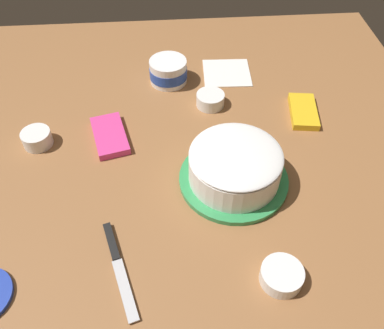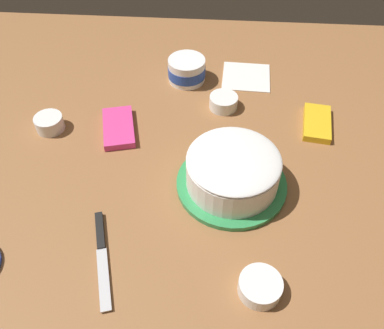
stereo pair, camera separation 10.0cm
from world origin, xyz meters
TOP-DOWN VIEW (x-y plane):
  - ground_plane at (0.00, 0.00)m, footprint 1.54×1.54m
  - frosted_cake at (0.05, 0.15)m, footprint 0.27×0.27m
  - frosting_tub at (-0.38, 0.01)m, footprint 0.12×0.12m
  - spreading_knife at (0.25, -0.13)m, footprint 0.23×0.09m
  - sprinkle_bowl_green at (-0.25, 0.13)m, footprint 0.08×0.08m
  - sprinkle_bowl_rainbow at (0.32, 0.21)m, footprint 0.09×0.09m
  - sprinkle_bowl_pink at (-0.12, -0.35)m, footprint 0.08×0.08m
  - candy_box_lower at (-0.13, -0.16)m, footprint 0.17×0.12m
  - candy_box_upper at (-0.19, 0.39)m, footprint 0.15×0.09m
  - paper_napkin at (-0.41, 0.20)m, footprint 0.16×0.16m

SIDE VIEW (x-z plane):
  - ground_plane at x=0.00m, z-range 0.00..0.00m
  - paper_napkin at x=-0.41m, z-range 0.00..0.01m
  - spreading_knife at x=0.25m, z-range 0.00..0.01m
  - candy_box_upper at x=-0.19m, z-range 0.00..0.02m
  - candy_box_lower at x=-0.13m, z-range 0.00..0.02m
  - sprinkle_bowl_rainbow at x=0.32m, z-range 0.00..0.04m
  - sprinkle_bowl_green at x=-0.25m, z-range 0.00..0.04m
  - sprinkle_bowl_pink at x=-0.12m, z-range 0.00..0.04m
  - frosting_tub at x=-0.38m, z-range 0.00..0.08m
  - frosted_cake at x=0.05m, z-range 0.00..0.10m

